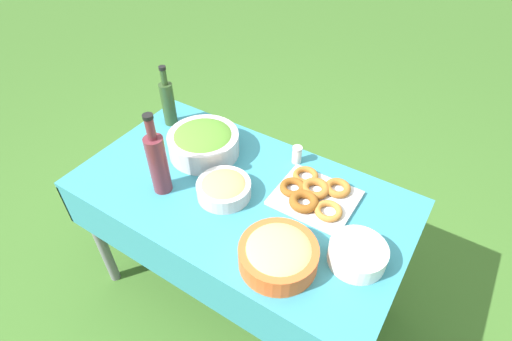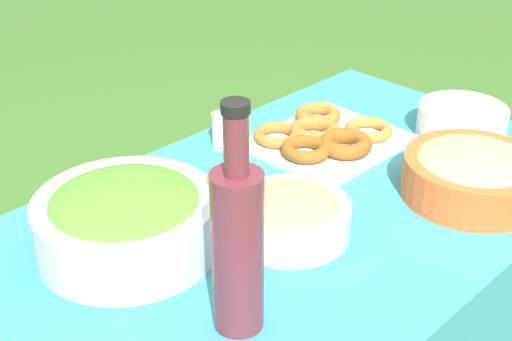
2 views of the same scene
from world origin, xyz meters
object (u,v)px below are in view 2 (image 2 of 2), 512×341
at_px(donut_platter, 325,137).
at_px(pasta_bowl, 473,173).
at_px(plate_stack, 462,122).
at_px(wine_bottle, 238,245).
at_px(salad_bowl, 126,219).
at_px(bread_bowl, 290,215).

bearing_deg(donut_platter, pasta_bowl, 95.92).
relative_size(plate_stack, wine_bottle, 0.55).
relative_size(salad_bowl, plate_stack, 1.57).
distance_m(wine_bottle, bread_bowl, 0.28).
bearing_deg(plate_stack, bread_bowl, -1.19).
xyz_separation_m(salad_bowl, plate_stack, (-0.81, 0.18, -0.03)).
height_order(salad_bowl, plate_stack, salad_bowl).
distance_m(salad_bowl, bread_bowl, 0.29).
relative_size(donut_platter, plate_stack, 1.62).
distance_m(salad_bowl, pasta_bowl, 0.67).
distance_m(salad_bowl, plate_stack, 0.83).
xyz_separation_m(donut_platter, bread_bowl, (0.31, 0.18, 0.02)).
height_order(salad_bowl, wine_bottle, wine_bottle).
xyz_separation_m(donut_platter, plate_stack, (-0.26, 0.19, 0.01)).
bearing_deg(donut_platter, salad_bowl, 0.99).
height_order(pasta_bowl, wine_bottle, wine_bottle).
bearing_deg(donut_platter, wine_bottle, 27.52).
relative_size(salad_bowl, pasta_bowl, 1.16).
relative_size(salad_bowl, donut_platter, 0.97).
bearing_deg(bread_bowl, pasta_bowl, 154.64).
xyz_separation_m(plate_stack, wine_bottle, (0.81, 0.09, 0.11)).
bearing_deg(salad_bowl, donut_platter, -179.01).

